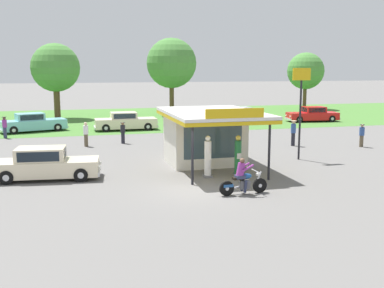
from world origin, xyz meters
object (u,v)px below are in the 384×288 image
(bystander_strolling_foreground, at_px, (123,132))
(motorcycle_with_rider, at_px, (243,179))
(featured_classic_sedan, at_px, (45,165))
(parked_car_second_row_spare, at_px, (33,123))
(roadside_pole_sign, at_px, (301,98))
(gas_pump_offside, at_px, (238,157))
(gas_pump_nearside, at_px, (208,158))
(bystander_admiring_sedan, at_px, (362,135))
(parked_car_back_row_left, at_px, (313,115))
(bystander_chatting_near_pumps, at_px, (5,127))
(bystander_standing_back_lot, at_px, (293,132))
(bystander_leaning_by_kiosk, at_px, (86,134))
(parked_car_back_row_centre, at_px, (236,115))
(parked_car_back_row_centre_left, at_px, (125,122))

(bystander_strolling_foreground, bearing_deg, motorcycle_with_rider, -76.93)
(featured_classic_sedan, relative_size, parked_car_second_row_spare, 0.93)
(roadside_pole_sign, bearing_deg, parked_car_second_row_spare, 133.98)
(gas_pump_offside, height_order, bystander_strolling_foreground, gas_pump_offside)
(gas_pump_nearside, relative_size, featured_classic_sedan, 0.39)
(roadside_pole_sign, bearing_deg, bystander_admiring_sedan, 25.14)
(parked_car_back_row_left, bearing_deg, roadside_pole_sign, -121.25)
(parked_car_back_row_left, xyz_separation_m, bystander_chatting_near_pumps, (-28.36, -4.19, 0.22))
(gas_pump_offside, relative_size, featured_classic_sedan, 0.38)
(bystander_admiring_sedan, distance_m, bystander_standing_back_lot, 4.58)
(bystander_standing_back_lot, bearing_deg, bystander_admiring_sedan, -20.06)
(bystander_leaning_by_kiosk, relative_size, roadside_pole_sign, 0.31)
(parked_car_back_row_centre, distance_m, parked_car_back_row_left, 7.72)
(bystander_admiring_sedan, height_order, bystander_standing_back_lot, bystander_standing_back_lot)
(parked_car_back_row_left, xyz_separation_m, bystander_strolling_foreground, (-19.91, -8.92, 0.13))
(bystander_chatting_near_pumps, bearing_deg, motorcycle_with_rider, -58.68)
(gas_pump_nearside, xyz_separation_m, bystander_leaning_by_kiosk, (-5.49, 10.74, -0.07))
(parked_car_second_row_spare, height_order, bystander_standing_back_lot, bystander_standing_back_lot)
(parked_car_back_row_centre_left, distance_m, parked_car_back_row_left, 18.98)
(gas_pump_offside, height_order, motorcycle_with_rider, gas_pump_offside)
(parked_car_second_row_spare, distance_m, parked_car_back_row_centre_left, 7.71)
(parked_car_back_row_left, xyz_separation_m, bystander_leaning_by_kiosk, (-22.49, -9.58, 0.21))
(parked_car_back_row_centre, relative_size, parked_car_back_row_left, 1.05)
(gas_pump_offside, relative_size, bystander_admiring_sedan, 1.30)
(featured_classic_sedan, height_order, bystander_admiring_sedan, bystander_admiring_sedan)
(parked_car_second_row_spare, height_order, roadside_pole_sign, roadside_pole_sign)
(parked_car_back_row_centre_left, xyz_separation_m, bystander_admiring_sedan, (14.54, -12.77, 0.12))
(parked_car_back_row_centre_left, relative_size, roadside_pole_sign, 1.03)
(motorcycle_with_rider, xyz_separation_m, bystander_standing_back_lot, (7.80, 10.82, 0.30))
(parked_car_second_row_spare, xyz_separation_m, bystander_leaning_by_kiosk, (4.07, -8.77, 0.17))
(parked_car_back_row_centre_left, relative_size, bystander_leaning_by_kiosk, 3.27)
(parked_car_back_row_left, bearing_deg, parked_car_back_row_centre_left, -174.79)
(featured_classic_sedan, bearing_deg, bystander_standing_back_lot, 19.99)
(bystander_standing_back_lot, bearing_deg, gas_pump_offside, -132.43)
(motorcycle_with_rider, relative_size, bystander_strolling_foreground, 1.44)
(gas_pump_nearside, xyz_separation_m, parked_car_back_row_left, (17.00, 20.32, -0.28))
(featured_classic_sedan, height_order, parked_car_second_row_spare, parked_car_second_row_spare)
(bystander_strolling_foreground, xyz_separation_m, bystander_chatting_near_pumps, (-8.45, 4.73, 0.09))
(bystander_leaning_by_kiosk, bearing_deg, parked_car_back_row_centre_left, 65.44)
(parked_car_back_row_left, relative_size, bystander_admiring_sedan, 3.42)
(gas_pump_offside, height_order, roadside_pole_sign, roadside_pole_sign)
(parked_car_back_row_centre, relative_size, bystander_standing_back_lot, 3.18)
(bystander_admiring_sedan, xyz_separation_m, roadside_pole_sign, (-6.20, -2.91, 2.76))
(motorcycle_with_rider, distance_m, bystander_chatting_near_pumps, 22.88)
(parked_car_second_row_spare, bearing_deg, motorcycle_with_rider, -66.23)
(gas_pump_nearside, distance_m, gas_pump_offside, 1.57)
(bystander_strolling_foreground, height_order, roadside_pole_sign, roadside_pole_sign)
(gas_pump_nearside, height_order, featured_classic_sedan, gas_pump_nearside)
(parked_car_back_row_centre_left, xyz_separation_m, parked_car_back_row_left, (18.90, 1.72, -0.04))
(motorcycle_with_rider, bearing_deg, parked_car_back_row_centre_left, 96.32)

